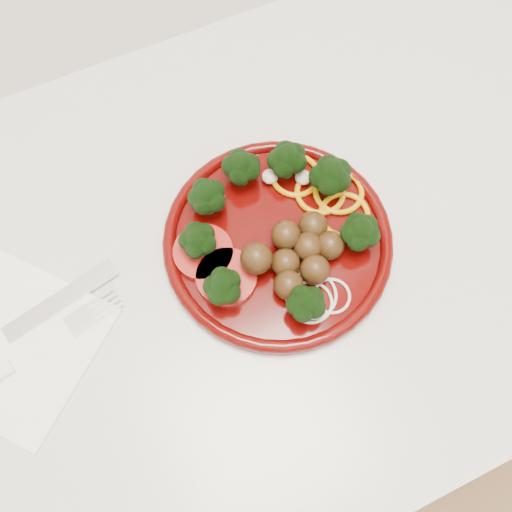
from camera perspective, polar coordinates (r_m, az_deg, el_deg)
name	(u,v)px	position (r m, az deg, el deg)	size (l,w,h in m)	color
counter	(218,360)	(1.03, -3.80, -10.31)	(2.40, 0.60, 0.90)	beige
plate	(277,235)	(0.59, 2.14, 2.09)	(0.24, 0.24, 0.06)	#3D0403
napkin	(15,344)	(0.62, -22.98, -8.13)	(0.16, 0.16, 0.00)	white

